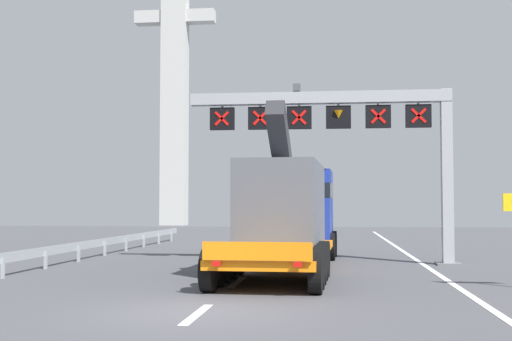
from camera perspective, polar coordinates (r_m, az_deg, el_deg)
ground at (r=14.36m, az=-5.38°, el=-11.72°), size 112.00×112.00×0.00m
lane_markings at (r=42.32m, az=2.77°, el=-5.89°), size 0.20×71.18×0.01m
edge_line_right at (r=26.19m, az=13.82°, el=-7.65°), size 0.20×63.00×0.01m
overhead_lane_gantry at (r=26.04m, az=7.99°, el=3.81°), size 10.11×0.90×6.82m
heavy_haul_truck_orange at (r=24.44m, az=2.93°, el=-3.41°), size 3.47×14.14×5.30m
guardrail_left at (r=29.00m, az=-13.61°, el=-6.08°), size 0.13×30.62×0.76m
bridge_pylon_distant at (r=77.55m, az=-6.80°, el=9.69°), size 9.00×2.00×37.42m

